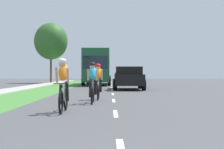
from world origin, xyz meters
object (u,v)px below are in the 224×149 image
(bus_dark_green, at_px, (98,66))
(suv_red, at_px, (103,75))
(cyclist_trailing, at_px, (93,82))
(cyclist_distant, at_px, (98,81))
(street_tree_far, at_px, (51,41))
(cyclist_lead, at_px, (63,85))
(pickup_black, at_px, (128,78))
(sedan_silver, at_px, (103,76))

(bus_dark_green, distance_m, suv_red, 30.20)
(cyclist_trailing, height_order, cyclist_distant, same)
(cyclist_trailing, relative_size, suv_red, 0.37)
(bus_dark_green, bearing_deg, suv_red, 90.03)
(street_tree_far, bearing_deg, cyclist_trailing, -77.13)
(cyclist_lead, height_order, cyclist_distant, same)
(cyclist_lead, bearing_deg, pickup_black, 79.43)
(pickup_black, bearing_deg, street_tree_far, 115.86)
(cyclist_trailing, distance_m, street_tree_far, 30.66)
(cyclist_lead, distance_m, suv_red, 56.20)
(cyclist_trailing, xyz_separation_m, suv_red, (-0.65, 53.15, 0.14))
(pickup_black, distance_m, suv_red, 41.74)
(cyclist_lead, distance_m, cyclist_distant, 5.08)
(pickup_black, xyz_separation_m, bus_dark_green, (-2.64, 11.47, 1.15))
(bus_dark_green, height_order, sedan_silver, bus_dark_green)
(cyclist_lead, height_order, cyclist_trailing, same)
(bus_dark_green, distance_m, street_tree_far, 9.58)
(cyclist_lead, bearing_deg, cyclist_trailing, 76.98)
(street_tree_far, bearing_deg, pickup_black, -64.14)
(pickup_black, bearing_deg, cyclist_lead, -100.57)
(bus_dark_green, bearing_deg, pickup_black, -77.04)
(cyclist_trailing, bearing_deg, street_tree_far, 102.87)
(cyclist_lead, bearing_deg, suv_red, 89.94)
(suv_red, height_order, street_tree_far, street_tree_far)
(cyclist_lead, xyz_separation_m, cyclist_distant, (0.86, 5.00, 0.00))
(cyclist_lead, relative_size, sedan_silver, 0.40)
(pickup_black, xyz_separation_m, suv_red, (-2.66, 41.65, 0.12))
(cyclist_lead, height_order, pickup_black, pickup_black)
(cyclist_distant, distance_m, bus_dark_green, 21.07)
(pickup_black, distance_m, street_tree_far, 20.57)
(cyclist_trailing, xyz_separation_m, sedan_silver, (-0.40, 42.54, -0.04))
(sedan_silver, xyz_separation_m, street_tree_far, (-6.36, -12.97, 4.48))
(cyclist_distant, bearing_deg, pickup_black, 78.99)
(cyclist_lead, xyz_separation_m, street_tree_far, (-6.05, 32.63, 4.44))
(cyclist_trailing, height_order, suv_red, suv_red)
(cyclist_trailing, relative_size, sedan_silver, 0.40)
(cyclist_lead, distance_m, cyclist_trailing, 3.14)
(cyclist_trailing, bearing_deg, cyclist_lead, -103.02)
(cyclist_trailing, xyz_separation_m, street_tree_far, (-6.76, 29.57, 4.44))
(cyclist_distant, distance_m, sedan_silver, 40.60)
(cyclist_trailing, xyz_separation_m, cyclist_distant, (0.15, 1.95, 0.00))
(cyclist_distant, relative_size, suv_red, 0.37)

